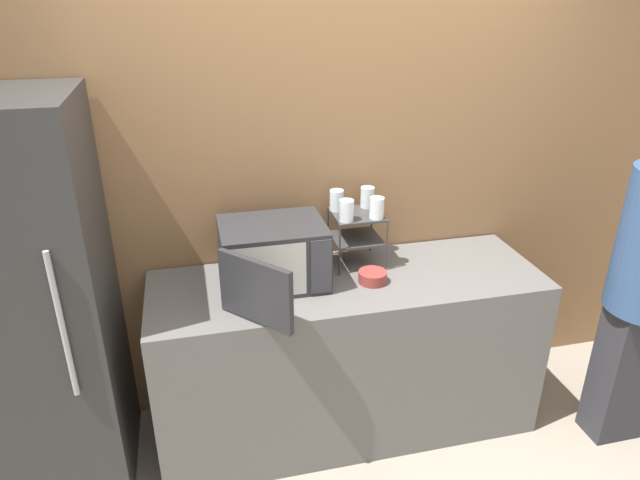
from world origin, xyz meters
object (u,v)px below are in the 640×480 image
Objects in this scene: glass_front_left at (347,210)px; glass_front_right at (377,208)px; refrigerator at (31,309)px; dish_rack at (357,227)px; glass_back_left at (337,200)px; bowl at (373,277)px; glass_back_right at (367,197)px; microwave at (272,256)px.

glass_front_right is (0.16, -0.00, 0.00)m from glass_front_left.
dish_rack is at bearing 6.28° from refrigerator.
dish_rack is 2.58× the size of glass_front_right.
glass_front_left and glass_back_left have the same top height.
glass_front_left is 0.77× the size of bowl.
glass_front_left is 1.00× the size of glass_back_right.
microwave is 4.91× the size of bowl.
microwave is 0.47m from glass_back_left.
microwave is at bearing -158.91° from glass_back_right.
glass_back_left is at bearing 92.62° from glass_front_left.
bowl is (-0.06, -0.31, -0.31)m from glass_back_right.
glass_front_right is (0.54, 0.05, 0.18)m from microwave.
glass_back_left reaches higher than dish_rack.
microwave is 0.43m from glass_front_left.
dish_rack is at bearing 94.68° from bowl.
glass_back_left is (-0.16, 0.15, 0.00)m from glass_front_right.
glass_front_left is at bearing 3.66° from refrigerator.
glass_back_right is at bearing 8.68° from refrigerator.
glass_front_left is (0.39, 0.05, 0.18)m from microwave.
glass_back_left is at bearing 139.54° from dish_rack.
refrigerator reaches higher than microwave.
dish_rack is 0.17m from glass_front_right.
glass_front_left is 0.06× the size of refrigerator.
bowl is at bearing -111.74° from glass_front_right.
glass_front_right is at bearing -45.76° from dish_rack.
glass_back_left is 0.44m from bowl.
microwave is at bearing -174.62° from glass_front_right.
microwave is 6.41× the size of glass_back_right.
glass_front_left is at bearing -87.38° from glass_back_left.
microwave reaches higher than dish_rack.
bowl is at bearing -70.88° from glass_back_left.
glass_back_left is at bearing 136.90° from glass_front_right.
glass_front_right is at bearing 3.22° from refrigerator.
glass_back_right and glass_back_left have the same top height.
dish_rack is at bearing 44.37° from glass_front_left.
glass_front_left is at bearing -135.34° from glass_back_right.
bowl is at bearing -57.12° from glass_front_left.
glass_back_right is at bearing 21.09° from microwave.
bowl is (0.10, -0.30, -0.31)m from glass_back_left.
dish_rack is 0.17m from glass_front_left.
glass_front_left reaches higher than bowl.
refrigerator reaches higher than glass_back_right.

